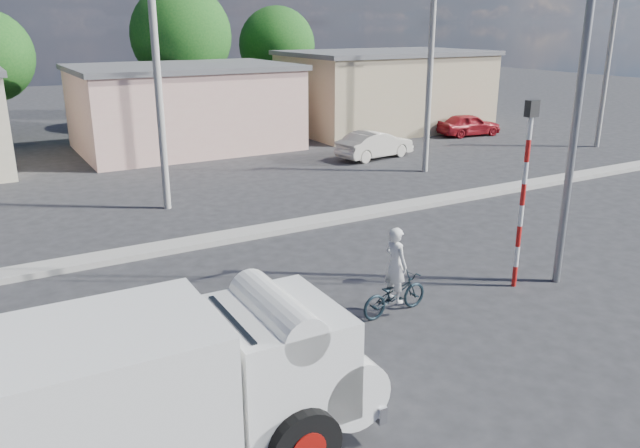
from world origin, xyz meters
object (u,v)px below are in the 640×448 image
bicycle (394,294)px  cyclist (395,278)px  truck (170,386)px  streetlight (577,71)px  car_red (469,125)px  car_cream (375,145)px  traffic_pole (525,180)px

bicycle → cyclist: bearing=-0.0°
truck → streetlight: (9.83, 1.92, 3.65)m
cyclist → car_red: 23.14m
bicycle → cyclist: size_ratio=1.02×
car_cream → streetlight: bearing=152.8°
truck → car_red: truck is taller
car_red → streetlight: bearing=150.0°
traffic_pole → car_red: bearing=50.3°
cyclist → car_red: size_ratio=0.46×
traffic_pole → streetlight: streetlight is taller
car_red → traffic_pole: (-13.45, -16.17, 1.99)m
truck → car_cream: size_ratio=1.52×
truck → car_red: (22.34, 18.39, -0.71)m
car_cream → car_red: (7.94, 2.40, -0.02)m
car_cream → streetlight: streetlight is taller
car_cream → traffic_pole: size_ratio=0.87×
bicycle → car_red: bearing=-51.4°
cyclist → car_cream: bearing=-38.0°
truck → streetlight: streetlight is taller
bicycle → traffic_pole: 3.98m
streetlight → car_red: bearing=52.8°
truck → bicycle: 6.15m
car_red → cyclist: bearing=140.7°
bicycle → cyclist: cyclist is taller
bicycle → car_cream: (8.84, 13.53, 0.19)m
truck → traffic_pole: 9.26m
car_cream → car_red: car_cream is taller
cyclist → streetlight: bearing=-102.1°
cyclist → streetlight: (4.27, -0.54, 4.14)m
traffic_pole → car_cream: bearing=68.2°
bicycle → streetlight: streetlight is taller
cyclist → streetlight: 5.97m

